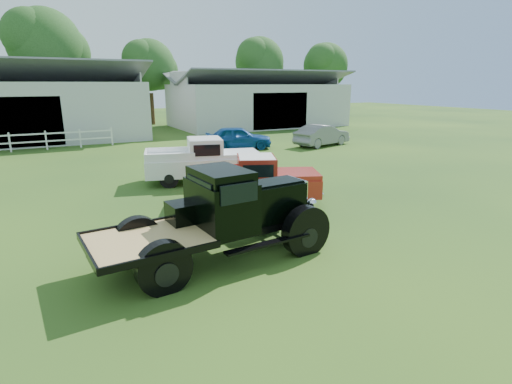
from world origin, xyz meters
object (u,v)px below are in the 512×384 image
white_pickup (203,160)px  misc_car_grey (322,135)px  red_pickup (254,180)px  misc_car_blue (238,138)px  vintage_flatbed (217,215)px

white_pickup → misc_car_grey: 12.26m
red_pickup → misc_car_grey: bearing=66.8°
red_pickup → misc_car_blue: bearing=90.4°
white_pickup → misc_car_grey: (10.75, 5.89, -0.21)m
vintage_flatbed → red_pickup: bearing=47.3°
white_pickup → misc_car_blue: 8.95m
vintage_flatbed → white_pickup: vintage_flatbed is taller
red_pickup → misc_car_blue: 12.21m
vintage_flatbed → misc_car_blue: bearing=58.3°
vintage_flatbed → misc_car_blue: 16.78m
red_pickup → misc_car_grey: size_ratio=1.09×
misc_car_grey → misc_car_blue: bearing=61.3°
red_pickup → white_pickup: (-0.40, 3.93, 0.07)m
misc_car_blue → misc_car_grey: size_ratio=0.99×
vintage_flatbed → white_pickup: size_ratio=1.11×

